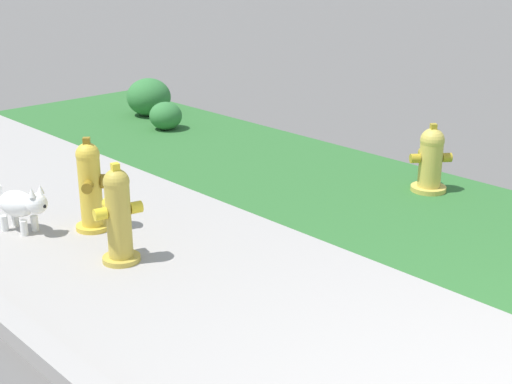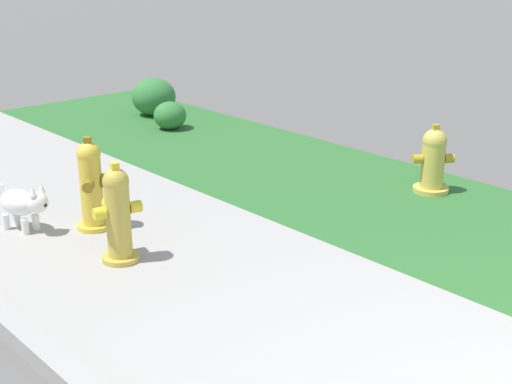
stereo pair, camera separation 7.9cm
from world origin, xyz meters
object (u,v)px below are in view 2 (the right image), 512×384
at_px(fire_hydrant_near_corner, 92,185).
at_px(fire_hydrant_at_driveway, 118,215).
at_px(shrub_bush_far_verge, 154,97).
at_px(fire_hydrant_mid_block, 433,160).
at_px(small_white_dog, 23,204).
at_px(shrub_bush_mid_verge, 170,115).

bearing_deg(fire_hydrant_near_corner, fire_hydrant_at_driveway, 23.03).
xyz_separation_m(fire_hydrant_at_driveway, shrub_bush_far_verge, (-3.82, 2.94, -0.12)).
bearing_deg(shrub_bush_far_verge, fire_hydrant_near_corner, -41.36).
height_order(fire_hydrant_at_driveway, fire_hydrant_near_corner, fire_hydrant_near_corner).
xyz_separation_m(fire_hydrant_mid_block, fire_hydrant_near_corner, (-1.35, -2.89, 0.07)).
bearing_deg(fire_hydrant_at_driveway, fire_hydrant_mid_block, 0.28).
bearing_deg(fire_hydrant_at_driveway, shrub_bush_far_verge, 64.70).
bearing_deg(shrub_bush_far_verge, fire_hydrant_mid_block, 1.80).
distance_m(fire_hydrant_at_driveway, fire_hydrant_near_corner, 0.72).
bearing_deg(fire_hydrant_near_corner, small_white_dog, -89.03).
bearing_deg(shrub_bush_far_verge, shrub_bush_mid_verge, -20.57).
relative_size(fire_hydrant_at_driveway, shrub_bush_mid_verge, 1.87).
height_order(fire_hydrant_near_corner, shrub_bush_mid_verge, fire_hydrant_near_corner).
xyz_separation_m(fire_hydrant_mid_block, shrub_bush_mid_verge, (-3.68, -0.44, -0.14)).
distance_m(fire_hydrant_near_corner, shrub_bush_mid_verge, 3.39).
height_order(fire_hydrant_at_driveway, fire_hydrant_mid_block, fire_hydrant_at_driveway).
distance_m(fire_hydrant_at_driveway, fire_hydrant_mid_block, 3.15).
distance_m(small_white_dog, shrub_bush_mid_verge, 3.53).
height_order(fire_hydrant_near_corner, shrub_bush_far_verge, fire_hydrant_near_corner).
xyz_separation_m(fire_hydrant_at_driveway, fire_hydrant_near_corner, (-0.70, 0.18, 0.01)).
distance_m(fire_hydrant_at_driveway, small_white_dog, 1.08).
relative_size(fire_hydrant_mid_block, shrub_bush_mid_verge, 1.60).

